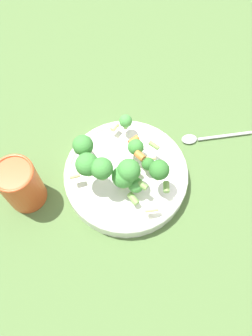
% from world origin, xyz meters
% --- Properties ---
extents(ground_plane, '(3.00, 3.00, 0.00)m').
position_xyz_m(ground_plane, '(0.00, 0.00, 0.00)').
color(ground_plane, '#4C6B38').
extents(bowl, '(0.27, 0.27, 0.04)m').
position_xyz_m(bowl, '(0.00, 0.00, 0.02)').
color(bowl, white).
rests_on(bowl, ground_plane).
extents(pasta_salad, '(0.22, 0.19, 0.10)m').
position_xyz_m(pasta_salad, '(0.00, -0.02, 0.09)').
color(pasta_salad, '#8CB766').
rests_on(pasta_salad, bowl).
extents(cup, '(0.08, 0.08, 0.12)m').
position_xyz_m(cup, '(-0.09, -0.20, 0.06)').
color(cup, '#CC4C23').
rests_on(cup, ground_plane).
extents(spoon, '(0.09, 0.16, 0.01)m').
position_xyz_m(spoon, '(0.02, 0.21, 0.00)').
color(spoon, silver).
rests_on(spoon, ground_plane).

